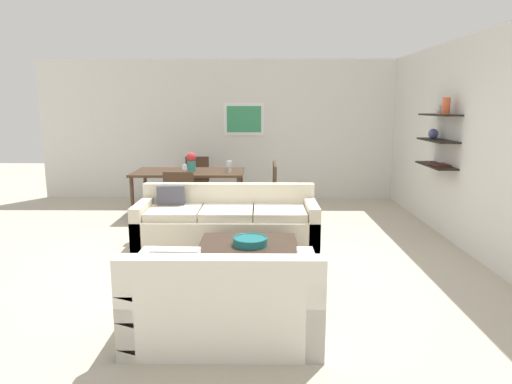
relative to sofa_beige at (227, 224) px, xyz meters
The scene contains 16 objects.
ground_plane 0.45m from the sofa_beige, 83.01° to the right, with size 18.00×18.00×0.00m, color #BCB29E.
back_wall_unit 3.38m from the sofa_beige, 83.94° to the left, with size 8.40×0.09×2.70m.
right_wall_shelf_unit 3.26m from the sofa_beige, ahead, with size 0.34×8.20×2.70m.
sofa_beige is the anchor object (origin of this frame).
loveseat_white 2.41m from the sofa_beige, 86.49° to the right, with size 1.50×0.90×0.78m.
coffee_table 1.25m from the sofa_beige, 75.37° to the right, with size 1.04×0.97×0.38m.
decorative_bowl 1.24m from the sofa_beige, 74.30° to the right, with size 0.37×0.37×0.09m.
dining_table 1.93m from the sofa_beige, 113.52° to the left, with size 1.82×0.97×0.75m.
dining_chair_right_far 2.04m from the sofa_beige, 73.80° to the left, with size 0.44×0.44×0.88m.
dining_chair_right_near 1.63m from the sofa_beige, 69.45° to the left, with size 0.44×0.44×0.88m.
dining_chair_foot 1.14m from the sofa_beige, 132.00° to the left, with size 0.44×0.44×0.88m.
dining_chair_head 2.74m from the sofa_beige, 106.01° to the left, with size 0.44×0.44×0.88m.
wine_glass_right_far 1.94m from the sofa_beige, 92.32° to the left, with size 0.06×0.06×0.16m.
wine_glass_foot 1.61m from the sofa_beige, 120.02° to the left, with size 0.07×0.07×0.17m.
wine_glass_right_near 1.71m from the sofa_beige, 92.67° to the left, with size 0.07×0.07×0.18m.
centerpiece_vase 1.92m from the sofa_beige, 112.66° to the left, with size 0.16×0.16×0.32m.
Camera 1 is at (0.40, -5.46, 1.83)m, focal length 31.98 mm.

